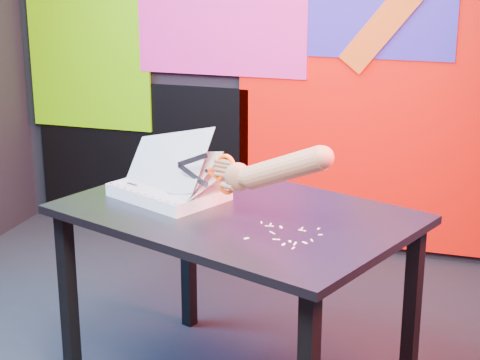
% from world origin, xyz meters
% --- Properties ---
extents(room, '(3.01, 3.01, 2.71)m').
position_xyz_m(room, '(0.00, 0.00, 1.35)').
color(room, black).
rests_on(room, ground).
extents(backdrop, '(2.88, 0.05, 2.08)m').
position_xyz_m(backdrop, '(0.06, 1.46, 0.96)').
color(backdrop, red).
rests_on(backdrop, ground).
extents(work_table, '(1.40, 1.17, 0.75)m').
position_xyz_m(work_table, '(0.33, -0.11, 0.66)').
color(work_table, black).
rests_on(work_table, ground).
extents(printout_stack, '(0.47, 0.42, 0.29)m').
position_xyz_m(printout_stack, '(0.05, -0.05, 0.78)').
color(printout_stack, silver).
rests_on(printout_stack, work_table).
extents(scissors, '(0.24, 0.09, 0.14)m').
position_xyz_m(scissors, '(0.30, -0.17, 0.90)').
color(scissors, '#959DAE').
rests_on(scissors, printout_stack).
extents(hand_forearm, '(0.43, 0.18, 0.21)m').
position_xyz_m(hand_forearm, '(0.51, -0.24, 0.95)').
color(hand_forearm, '#945936').
rests_on(hand_forearm, work_table).
extents(paper_clippings, '(0.24, 0.21, 0.00)m').
position_xyz_m(paper_clippings, '(0.56, -0.30, 0.75)').
color(paper_clippings, white).
rests_on(paper_clippings, work_table).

